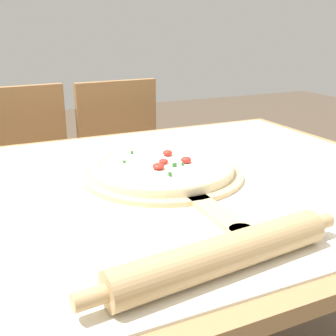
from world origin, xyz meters
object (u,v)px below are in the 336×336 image
object	(u,v)px
rolling_pin	(223,254)
pizza	(163,166)
chair_left	(30,178)
pizza_peel	(166,176)
chair_right	(126,165)

from	to	relation	value
rolling_pin	pizza	bearing A→B (deg)	77.67
pizza	rolling_pin	size ratio (longest dim) A/B	0.75
pizza	chair_left	world-z (taller)	chair_left
pizza_peel	chair_right	size ratio (longest dim) A/B	0.66
rolling_pin	chair_left	bearing A→B (deg)	96.43
pizza	chair_right	bearing A→B (deg)	77.40
pizza_peel	chair_left	xyz separation A→B (m)	(-0.24, 0.85, -0.25)
pizza_peel	chair_left	distance (m)	0.92
chair_right	pizza_peel	bearing A→B (deg)	-105.32
pizza_peel	chair_left	size ratio (longest dim) A/B	0.66
pizza_peel	rolling_pin	bearing A→B (deg)	-102.79
chair_left	chair_right	size ratio (longest dim) A/B	1.00
pizza_peel	chair_left	world-z (taller)	chair_left
chair_right	pizza	bearing A→B (deg)	-105.55
rolling_pin	chair_left	xyz separation A→B (m)	(-0.14, 1.27, -0.27)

